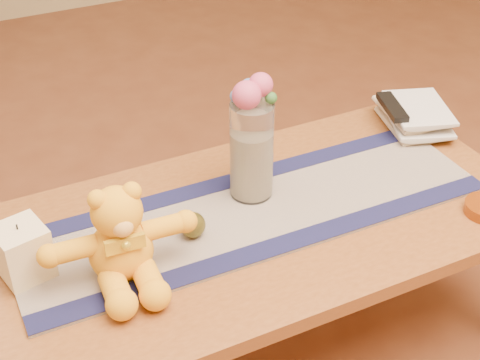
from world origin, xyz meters
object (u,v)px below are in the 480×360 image
pillar_candle (23,251)px  tv_remote (392,107)px  bronze_ball (193,225)px  book_bottom (388,127)px  glass_vase (252,150)px  teddy_bear (119,233)px

pillar_candle → tv_remote: pillar_candle is taller
bronze_ball → book_bottom: size_ratio=0.28×
book_bottom → glass_vase: bearing=-154.1°
teddy_bear → glass_vase: glass_vase is taller
glass_vase → bronze_ball: 0.25m
teddy_bear → book_bottom: size_ratio=1.47×
pillar_candle → glass_vase: size_ratio=0.48×
teddy_bear → tv_remote: size_ratio=2.05×
pillar_candle → tv_remote: bearing=7.9°
glass_vase → book_bottom: (0.52, 0.11, -0.13)m
book_bottom → bronze_ball: bearing=-150.5°
pillar_candle → glass_vase: (0.59, 0.05, 0.07)m
tv_remote → bronze_ball: bearing=-148.1°
glass_vase → tv_remote: size_ratio=1.62×
teddy_bear → glass_vase: 0.42m
tv_remote → glass_vase: bearing=-152.1°
pillar_candle → book_bottom: 1.12m
book_bottom → teddy_bear: bearing=-150.7°
teddy_bear → tv_remote: (0.91, 0.25, -0.03)m
teddy_bear → pillar_candle: teddy_bear is taller
teddy_bear → pillar_candle: size_ratio=2.62×
bronze_ball → teddy_bear: bearing=-165.2°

